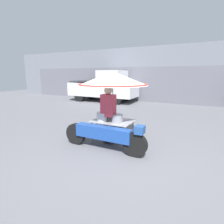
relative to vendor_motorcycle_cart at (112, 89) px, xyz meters
name	(u,v)px	position (x,y,z in m)	size (l,w,h in m)	color
ground_plane	(116,152)	(0.37, -0.47, -1.52)	(36.00, 36.00, 0.00)	slate
shopfront_building	(174,75)	(0.37, 8.85, 0.34)	(28.00, 2.06, 3.73)	gray
vendor_motorcycle_cart	(112,89)	(0.00, 0.00, 0.00)	(2.30, 1.86, 1.96)	black
vendor_person	(108,112)	(-0.07, -0.07, -0.63)	(0.38, 0.22, 1.59)	#2D2D33
pickup_truck	(104,87)	(-3.97, 6.65, -0.50)	(4.83, 1.83, 2.15)	black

